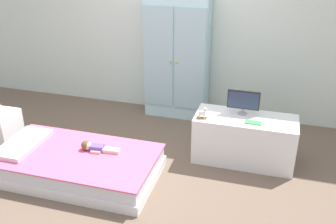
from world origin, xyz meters
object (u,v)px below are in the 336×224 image
at_px(doll, 93,147).
at_px(wardrobe, 177,59).
at_px(bed, 77,164).
at_px(rocking_horse_toy, 203,113).
at_px(nightstand, 0,130).
at_px(tv_stand, 244,139).
at_px(tv_monitor, 243,101).
at_px(book_green, 253,123).

height_order(doll, wardrobe, wardrobe).
bearing_deg(bed, rocking_horse_toy, 27.93).
distance_m(nightstand, tv_stand, 2.67).
relative_size(doll, wardrobe, 0.26).
xyz_separation_m(doll, rocking_horse_toy, (1.00, 0.49, 0.28)).
height_order(nightstand, tv_monitor, tv_monitor).
height_order(wardrobe, book_green, wardrobe).
bearing_deg(rocking_horse_toy, doll, -153.89).
height_order(bed, tv_stand, tv_stand).
height_order(doll, book_green, book_green).
height_order(doll, tv_stand, tv_stand).
bearing_deg(tv_monitor, wardrobe, 139.01).
bearing_deg(nightstand, wardrobe, 39.14).
relative_size(doll, tv_stand, 0.38).
distance_m(doll, rocking_horse_toy, 1.15).
height_order(bed, rocking_horse_toy, rocking_horse_toy).
xyz_separation_m(bed, wardrobe, (0.59, 1.61, 0.65)).
bearing_deg(rocking_horse_toy, tv_monitor, 30.01).
height_order(bed, wardrobe, wardrobe).
bearing_deg(rocking_horse_toy, nightstand, -171.27).
xyz_separation_m(doll, tv_monitor, (1.37, 0.70, 0.37)).
xyz_separation_m(doll, book_green, (1.50, 0.53, 0.23)).
height_order(tv_stand, rocking_horse_toy, rocking_horse_toy).
height_order(nightstand, rocking_horse_toy, rocking_horse_toy).
relative_size(tv_stand, rocking_horse_toy, 8.19).
distance_m(doll, book_green, 1.60).
xyz_separation_m(wardrobe, tv_stand, (0.97, -0.87, -0.52)).
xyz_separation_m(tv_stand, book_green, (0.08, -0.10, 0.26)).
height_order(nightstand, book_green, book_green).
bearing_deg(nightstand, rocking_horse_toy, 8.73).
height_order(doll, nightstand, nightstand).
bearing_deg(book_green, tv_monitor, 125.88).
relative_size(bed, nightstand, 3.76).
relative_size(tv_monitor, rocking_horse_toy, 2.60).
xyz_separation_m(nightstand, wardrobe, (1.66, 1.35, 0.56)).
distance_m(nightstand, rocking_horse_toy, 2.26).
height_order(bed, tv_monitor, tv_monitor).
relative_size(nightstand, wardrobe, 0.28).
relative_size(bed, book_green, 10.22).
bearing_deg(book_green, rocking_horse_toy, -175.48).
relative_size(nightstand, tv_monitor, 1.29).
xyz_separation_m(bed, tv_monitor, (1.50, 0.82, 0.53)).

